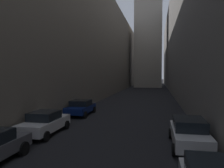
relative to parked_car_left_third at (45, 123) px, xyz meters
The scene contains 6 objects.
ground_plane 30.50m from the parked_car_left_third, 81.70° to the left, with size 264.00×264.00×0.00m, color black.
building_block_left 34.08m from the parked_car_left_third, 102.86° to the left, with size 12.49×108.00×18.51m, color #60594F.
building_block_right 37.09m from the parked_car_left_third, 64.46° to the left, with size 10.94×108.00×21.94m, color slate.
parked_car_left_third is the anchor object (origin of this frame).
parked_car_left_far 6.78m from the parked_car_left_third, 90.00° to the left, with size 2.05×4.09×1.42m.
parked_car_right_third 8.84m from the parked_car_left_third, ahead, with size 1.93×4.31×1.53m.
Camera 1 is at (2.71, 5.03, 3.88)m, focal length 34.91 mm.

